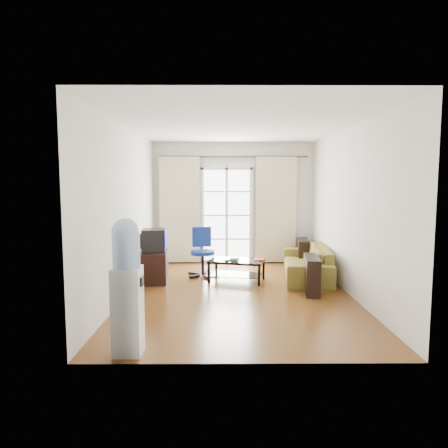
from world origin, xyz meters
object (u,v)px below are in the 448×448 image
(coffee_table, at_px, (237,267))
(crt_tv, at_px, (153,240))
(sofa, at_px, (307,262))
(tv_stand, at_px, (153,266))
(water_cooler, at_px, (127,284))
(task_chair, at_px, (203,262))

(coffee_table, height_order, crt_tv, crt_tv)
(sofa, height_order, tv_stand, sofa)
(tv_stand, bearing_deg, water_cooler, -89.46)
(sofa, relative_size, coffee_table, 1.97)
(sofa, xyz_separation_m, water_cooler, (-2.60, -3.40, 0.45))
(tv_stand, distance_m, task_chair, 0.98)
(water_cooler, bearing_deg, tv_stand, 95.27)
(sofa, relative_size, task_chair, 2.28)
(sofa, height_order, water_cooler, water_cooler)
(sofa, bearing_deg, tv_stand, -77.07)
(crt_tv, bearing_deg, task_chair, 19.50)
(tv_stand, xyz_separation_m, crt_tv, (0.00, 0.03, 0.48))
(crt_tv, distance_m, task_chair, 1.08)
(task_chair, bearing_deg, water_cooler, -107.76)
(coffee_table, xyz_separation_m, task_chair, (-0.65, 0.41, 0.02))
(task_chair, xyz_separation_m, water_cooler, (-0.62, -3.55, 0.48))
(coffee_table, height_order, water_cooler, water_cooler)
(sofa, distance_m, tv_stand, 2.89)
(sofa, distance_m, task_chair, 1.99)
(sofa, bearing_deg, water_cooler, -29.96)
(water_cooler, bearing_deg, coffee_table, 68.46)
(tv_stand, height_order, water_cooler, water_cooler)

